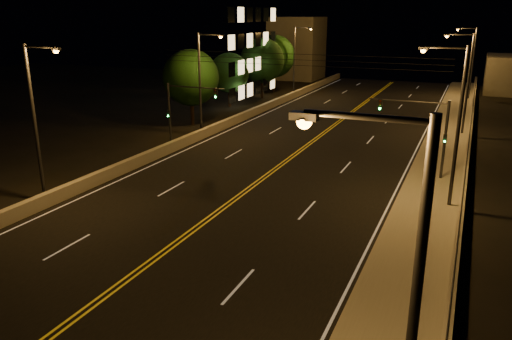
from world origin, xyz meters
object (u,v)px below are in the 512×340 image
at_px(streetlight_5, 202,77).
at_px(streetlight_2, 465,78).
at_px(streetlight_0, 398,316).
at_px(building_tower, 166,2).
at_px(tree_0, 191,78).
at_px(streetlight_1, 454,118).
at_px(traffic_signal_right, 428,129).
at_px(tree_1, 229,73).
at_px(streetlight_4, 37,114).
at_px(tree_2, 262,60).
at_px(tree_3, 274,56).
at_px(streetlight_3, 471,59).
at_px(traffic_signal_left, 181,108).
at_px(streetlight_6, 296,56).

bearing_deg(streetlight_5, streetlight_2, 22.47).
distance_m(streetlight_0, building_tower, 59.35).
bearing_deg(tree_0, streetlight_5, -46.05).
height_order(streetlight_1, traffic_signal_right, streetlight_1).
bearing_deg(building_tower, tree_1, -12.83).
xyz_separation_m(streetlight_4, tree_1, (-4.38, 32.78, -1.25)).
bearing_deg(tree_2, tree_3, 96.02).
height_order(traffic_signal_right, tree_2, tree_2).
distance_m(streetlight_5, tree_1, 14.79).
relative_size(streetlight_4, tree_2, 1.17).
relative_size(streetlight_1, tree_3, 1.14).
distance_m(streetlight_3, tree_3, 25.46).
height_order(streetlight_1, tree_2, streetlight_1).
bearing_deg(tree_0, traffic_signal_right, -21.31).
bearing_deg(tree_0, streetlight_4, -81.89).
distance_m(tree_1, tree_3, 12.91).
bearing_deg(streetlight_5, streetlight_1, -26.34).
bearing_deg(streetlight_5, tree_2, 98.60).
bearing_deg(streetlight_4, tree_2, 94.60).
xyz_separation_m(streetlight_1, tree_3, (-25.25, 37.54, -0.24)).
bearing_deg(tree_0, building_tower, 130.24).
height_order(streetlight_3, tree_2, streetlight_3).
distance_m(streetlight_3, tree_0, 36.41).
bearing_deg(streetlight_2, tree_3, 144.43).
relative_size(traffic_signal_right, tree_0, 0.73).
height_order(traffic_signal_right, tree_1, tree_1).
height_order(streetlight_4, tree_0, streetlight_4).
distance_m(streetlight_1, traffic_signal_left, 20.90).
relative_size(streetlight_6, tree_2, 1.17).
bearing_deg(building_tower, traffic_signal_right, -32.91).
height_order(building_tower, tree_0, building_tower).
bearing_deg(tree_0, streetlight_1, -29.43).
xyz_separation_m(streetlight_5, tree_0, (-3.13, 3.24, -0.56)).
height_order(streetlight_0, traffic_signal_left, streetlight_0).
distance_m(streetlight_0, streetlight_3, 60.81).
distance_m(streetlight_5, tree_0, 4.54).
bearing_deg(tree_3, streetlight_1, -56.07).
distance_m(streetlight_1, building_tower, 45.14).
distance_m(streetlight_3, streetlight_6, 21.96).
bearing_deg(streetlight_2, tree_1, 168.61).
height_order(streetlight_2, traffic_signal_left, streetlight_2).
bearing_deg(streetlight_4, streetlight_6, 90.00).
bearing_deg(building_tower, tree_2, 24.48).
height_order(streetlight_5, traffic_signal_right, streetlight_5).
xyz_separation_m(streetlight_4, streetlight_6, (0.00, 44.06, 0.00)).
bearing_deg(tree_1, tree_0, -83.41).
distance_m(building_tower, tree_0, 18.59).
height_order(streetlight_0, streetlight_3, same).
relative_size(streetlight_5, tree_0, 1.22).
bearing_deg(tree_1, streetlight_1, -43.71).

